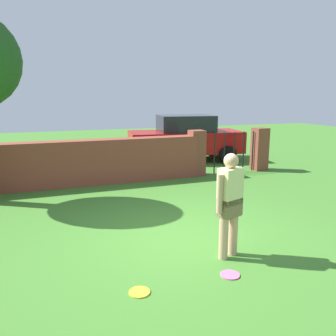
% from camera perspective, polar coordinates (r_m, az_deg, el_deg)
% --- Properties ---
extents(ground_plane, '(40.00, 40.00, 0.00)m').
position_cam_1_polar(ground_plane, '(6.23, 2.26, -11.35)').
color(ground_plane, '#3D7528').
extents(brick_wall, '(7.45, 0.50, 1.25)m').
position_cam_1_polar(brick_wall, '(9.83, -15.91, 0.68)').
color(brick_wall, brown).
rests_on(brick_wall, ground).
extents(person, '(0.52, 0.32, 1.62)m').
position_cam_1_polar(person, '(5.32, 10.07, -5.32)').
color(person, tan).
rests_on(person, ground).
extents(fence_gate, '(2.75, 0.44, 1.40)m').
position_cam_1_polar(fence_gate, '(11.33, 10.00, 2.77)').
color(fence_gate, brown).
rests_on(fence_gate, ground).
extents(car, '(4.40, 2.38, 1.72)m').
position_cam_1_polar(car, '(13.22, 2.88, 4.93)').
color(car, '#A51111').
rests_on(car, ground).
extents(frisbee_pink, '(0.27, 0.27, 0.02)m').
position_cam_1_polar(frisbee_pink, '(5.12, 10.12, -16.86)').
color(frisbee_pink, pink).
rests_on(frisbee_pink, ground).
extents(frisbee_yellow, '(0.27, 0.27, 0.02)m').
position_cam_1_polar(frisbee_yellow, '(4.69, -4.69, -19.61)').
color(frisbee_yellow, yellow).
rests_on(frisbee_yellow, ground).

